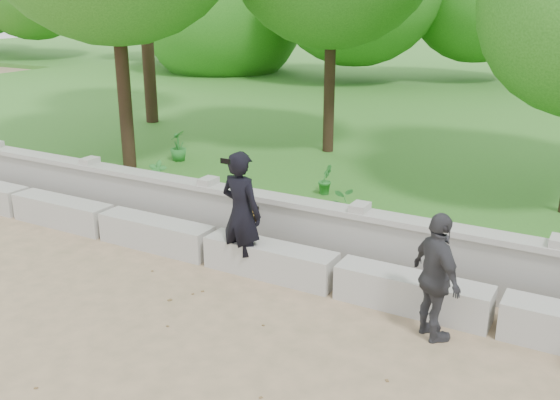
{
  "coord_description": "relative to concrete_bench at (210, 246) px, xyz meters",
  "views": [
    {
      "loc": [
        4.95,
        -4.85,
        3.69
      ],
      "look_at": [
        1.13,
        1.95,
        1.1
      ],
      "focal_mm": 40.0,
      "sensor_mm": 36.0,
      "label": 1
    }
  ],
  "objects": [
    {
      "name": "lawn",
      "position": [
        -0.0,
        12.1,
        -0.1
      ],
      "size": [
        40.0,
        22.0,
        0.25
      ],
      "primitive_type": "cube",
      "color": "#366E24",
      "rests_on": "ground"
    },
    {
      "name": "concrete_bench",
      "position": [
        0.0,
        0.0,
        0.0
      ],
      "size": [
        11.9,
        0.45,
        0.45
      ],
      "color": "#A8A59E",
      "rests_on": "ground"
    },
    {
      "name": "shrub_b",
      "position": [
        0.41,
        2.99,
        0.29
      ],
      "size": [
        0.27,
        0.32,
        0.53
      ],
      "primitive_type": "imported",
      "rotation": [
        0.0,
        0.0,
        1.68
      ],
      "color": "#28752A",
      "rests_on": "lawn"
    },
    {
      "name": "visitor_right",
      "position": [
        3.41,
        -0.52,
        0.52
      ],
      "size": [
        0.88,
        0.86,
        1.48
      ],
      "color": "#36363A",
      "rests_on": "ground"
    },
    {
      "name": "shrub_a",
      "position": [
        -2.1,
        1.4,
        0.35
      ],
      "size": [
        0.4,
        0.33,
        0.65
      ],
      "primitive_type": "imported",
      "rotation": [
        0.0,
        0.0,
        0.32
      ],
      "color": "#28752A",
      "rests_on": "lawn"
    },
    {
      "name": "man_main",
      "position": [
        0.62,
        -0.1,
        0.64
      ],
      "size": [
        0.68,
        0.62,
        1.73
      ],
      "color": "black",
      "rests_on": "ground"
    },
    {
      "name": "ground",
      "position": [
        -0.0,
        -1.9,
        -0.22
      ],
      "size": [
        80.0,
        80.0,
        0.0
      ],
      "primitive_type": "plane",
      "color": "tan",
      "rests_on": "ground"
    },
    {
      "name": "shrub_c",
      "position": [
        1.59,
        1.4,
        0.34
      ],
      "size": [
        0.74,
        0.72,
        0.62
      ],
      "primitive_type": "imported",
      "rotation": [
        0.0,
        0.0,
        3.74
      ],
      "color": "#28752A",
      "rests_on": "lawn"
    },
    {
      "name": "shrub_d",
      "position": [
        -3.36,
        3.57,
        0.35
      ],
      "size": [
        0.42,
        0.44,
        0.65
      ],
      "primitive_type": "imported",
      "rotation": [
        0.0,
        0.0,
        5.0
      ],
      "color": "#28752A",
      "rests_on": "lawn"
    },
    {
      "name": "parapet_wall",
      "position": [
        0.0,
        0.7,
        0.24
      ],
      "size": [
        12.5,
        0.35,
        0.9
      ],
      "color": "#9E9B95",
      "rests_on": "ground"
    }
  ]
}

